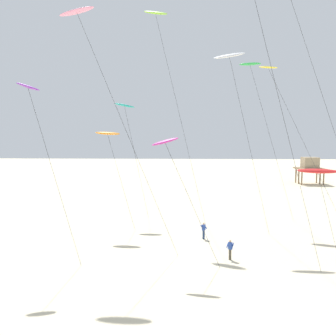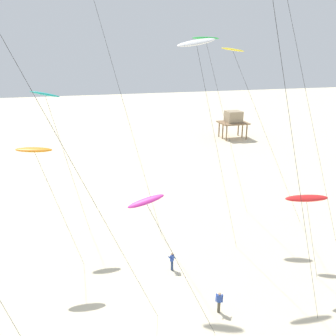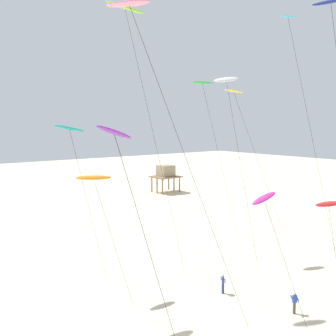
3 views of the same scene
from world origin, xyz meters
name	(u,v)px [view 1 (image 1 of 3)]	position (x,y,z in m)	size (l,w,h in m)	color
ground_plane	(145,260)	(0.00, 0.00, 0.00)	(260.00, 260.00, 0.00)	beige
kite_orange	(108,134)	(-4.94, 9.36, 10.42)	(4.37, 1.18, 10.72)	orange
kite_yellow	(270,71)	(12.72, 12.02, 17.36)	(9.57, 2.19, 18.01)	yellow
kite_lime	(156,15)	(0.02, 12.79, 23.82)	(7.43, 2.44, 24.71)	#8CD833
kite_green	(251,66)	(11.22, 15.34, 18.60)	(6.82, 1.73, 19.01)	green
kite_pink	(78,15)	(-5.86, 2.53, 20.44)	(10.20, 2.00, 21.31)	pink
kite_magenta	(166,143)	(1.75, -0.73, 9.59)	(5.38, 1.04, 10.18)	#D8339E
kite_purple	(29,91)	(-8.84, -0.87, 13.65)	(5.01, 0.99, 14.37)	purple
kite_red	(318,171)	(14.56, 2.12, 7.18)	(3.59, 1.37, 7.47)	red
kite_teal	(125,106)	(-4.08, 15.47, 13.82)	(4.32, 1.08, 14.40)	teal
kite_white	(230,57)	(7.82, 8.53, 18.14)	(5.92, 1.20, 18.82)	white
kite_flyer_nearest	(204,230)	(5.18, 6.01, 0.89)	(0.73, 0.73, 1.67)	navy
kite_flyer_middle	(230,249)	(7.00, 0.29, 0.89)	(0.70, 0.69, 1.67)	#4C4738
stilt_house	(310,165)	(30.31, 47.30, 4.14)	(5.63, 4.76, 5.74)	#846647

